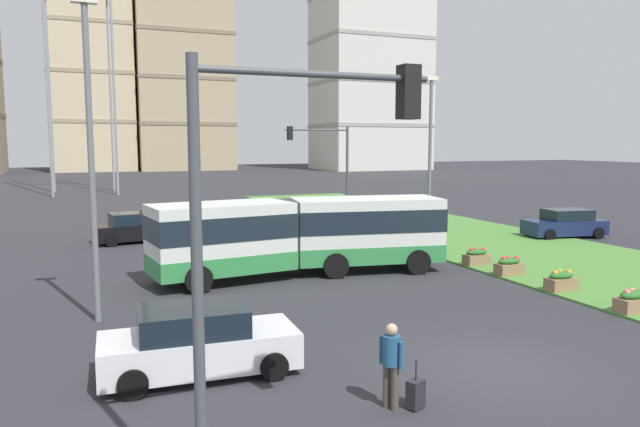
{
  "coord_description": "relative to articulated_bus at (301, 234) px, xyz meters",
  "views": [
    {
      "loc": [
        -8.96,
        -10.87,
        5.26
      ],
      "look_at": [
        0.83,
        12.9,
        2.2
      ],
      "focal_mm": 33.5,
      "sensor_mm": 36.0,
      "label": 1
    }
  ],
  "objects": [
    {
      "name": "ground_plane",
      "position": [
        0.74,
        -11.02,
        -1.65
      ],
      "size": [
        260.0,
        260.0,
        0.0
      ],
      "primitive_type": "plane",
      "color": "#2D2D33"
    },
    {
      "name": "grass_median",
      "position": [
        11.9,
        -1.02,
        -1.61
      ],
      "size": [
        10.0,
        70.0,
        0.08
      ],
      "primitive_type": "cube",
      "color": "#4C8438",
      "rests_on": "ground_plane"
    },
    {
      "name": "articulated_bus",
      "position": [
        0.0,
        0.0,
        0.0
      ],
      "size": [
        12.03,
        3.55,
        3.0
      ],
      "color": "silver",
      "rests_on": "ground"
    },
    {
      "name": "car_white_van",
      "position": [
        -5.8,
        -8.73,
        -0.9
      ],
      "size": [
        4.49,
        2.22,
        1.58
      ],
      "color": "silver",
      "rests_on": "ground"
    },
    {
      "name": "car_navy_sedan",
      "position": [
        16.94,
        3.34,
        -0.9
      ],
      "size": [
        4.63,
        2.59,
        1.58
      ],
      "color": "#19234C",
      "rests_on": "ground"
    },
    {
      "name": "car_black_sedan",
      "position": [
        -5.3,
        10.82,
        -0.9
      ],
      "size": [
        4.59,
        2.46,
        1.58
      ],
      "color": "black",
      "rests_on": "ground"
    },
    {
      "name": "pedestrian_crossing",
      "position": [
        -2.6,
        -11.94,
        -0.65
      ],
      "size": [
        0.36,
        0.54,
        1.74
      ],
      "color": "#4C4238",
      "rests_on": "ground"
    },
    {
      "name": "rolling_suitcase",
      "position": [
        -2.15,
        -12.14,
        -1.34
      ],
      "size": [
        0.43,
        0.37,
        0.97
      ],
      "color": "#232328",
      "rests_on": "ground"
    },
    {
      "name": "flower_planter_0",
      "position": [
        7.5,
        -9.02,
        -1.23
      ],
      "size": [
        1.1,
        0.56,
        0.74
      ],
      "color": "#937051",
      "rests_on": "grass_median"
    },
    {
      "name": "flower_planter_1",
      "position": [
        7.5,
        -6.08,
        -1.23
      ],
      "size": [
        1.1,
        0.56,
        0.74
      ],
      "color": "#937051",
      "rests_on": "grass_median"
    },
    {
      "name": "flower_planter_2",
      "position": [
        7.5,
        -3.35,
        -1.23
      ],
      "size": [
        1.1,
        0.56,
        0.74
      ],
      "color": "#937051",
      "rests_on": "grass_median"
    },
    {
      "name": "flower_planter_3",
      "position": [
        7.5,
        -1.27,
        -1.23
      ],
      "size": [
        1.1,
        0.56,
        0.74
      ],
      "color": "#937051",
      "rests_on": "grass_median"
    },
    {
      "name": "flower_planter_4",
      "position": [
        7.5,
        2.77,
        -1.23
      ],
      "size": [
        1.1,
        0.56,
        0.74
      ],
      "color": "#937051",
      "rests_on": "grass_median"
    },
    {
      "name": "traffic_light_near_left",
      "position": [
        -5.66,
        -14.02,
        2.7
      ],
      "size": [
        3.59,
        0.28,
        6.41
      ],
      "color": "#474C51",
      "rests_on": "ground"
    },
    {
      "name": "traffic_light_far_right",
      "position": [
        5.81,
        10.98,
        2.61
      ],
      "size": [
        4.05,
        0.28,
        6.2
      ],
      "color": "#474C51",
      "rests_on": "ground"
    },
    {
      "name": "streetlight_left",
      "position": [
        -7.76,
        -3.53,
        3.45
      ],
      "size": [
        0.7,
        0.28,
        9.31
      ],
      "color": "slate",
      "rests_on": "ground"
    },
    {
      "name": "streetlight_median",
      "position": [
        9.4,
        5.46,
        3.15
      ],
      "size": [
        0.7,
        0.28,
        8.71
      ],
      "color": "slate",
      "rests_on": "ground"
    },
    {
      "name": "apartment_tower_westcentre",
      "position": [
        -4.75,
        99.43,
        24.43
      ],
      "size": [
        14.9,
        15.75,
        52.11
      ],
      "color": "beige",
      "rests_on": "ground"
    },
    {
      "name": "apartment_tower_centre",
      "position": [
        11.86,
        96.93,
        19.34
      ],
      "size": [
        17.81,
        14.73,
        41.94
      ],
      "color": "tan",
      "rests_on": "ground"
    },
    {
      "name": "apartment_tower_eastcentre",
      "position": [
        48.54,
        86.98,
        24.74
      ],
      "size": [
        15.09,
        15.4,
        52.75
      ],
      "color": "#C6B299",
      "rests_on": "ground"
    },
    {
      "name": "apartment_tower_east",
      "position": [
        46.07,
        84.19,
        18.81
      ],
      "size": [
        20.38,
        15.27,
        40.88
      ],
      "color": "silver",
      "rests_on": "ground"
    }
  ]
}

